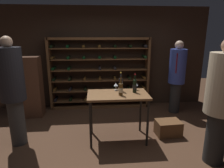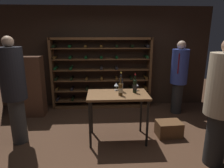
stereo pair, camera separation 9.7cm
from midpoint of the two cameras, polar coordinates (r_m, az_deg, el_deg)
The scene contains 14 objects.
ground_plane at distance 3.69m, azimuth -2.12°, elevation -17.82°, with size 10.37×10.37×0.00m, color #472D1E.
back_wall at distance 5.33m, azimuth -3.41°, elevation 7.82°, with size 5.79×0.10×2.70m, color #332319.
wine_rack at distance 5.19m, azimuth -4.41°, elevation 3.08°, with size 2.67×0.32×1.90m.
tasting_table at distance 3.54m, azimuth 0.95°, elevation -4.59°, with size 1.11×0.65×0.92m.
person_bystander_dark_jacket at distance 3.22m, azimuth 29.13°, elevation -3.75°, with size 0.46×0.47×1.93m.
person_guest_khaki at distance 5.05m, azimuth 18.26°, elevation 2.85°, with size 0.40×0.40×1.83m.
person_guest_blue_shirt at distance 3.77m, azimuth -28.21°, elevation -0.82°, with size 0.42×0.42×1.95m.
wine_crate at distance 4.09m, azimuth 15.71°, elevation -12.49°, with size 0.48×0.34×0.30m, color brown.
display_cabinet at distance 5.02m, azimuth -23.21°, elevation -0.90°, with size 0.44×0.36×1.48m, color #4C2D1E.
wine_bottle_black_capsule at distance 3.39m, azimuth 1.80°, elevation -1.39°, with size 0.08×0.08×0.36m.
wine_bottle_gold_foil at distance 3.63m, azimuth 1.87°, elevation -0.07°, with size 0.08×0.08×0.37m.
wine_bottle_green_slim at distance 3.58m, azimuth 6.02°, elevation -0.48°, with size 0.07×0.07×0.35m.
wine_glass_stemmed_right at distance 3.73m, azimuth 6.38°, elevation -0.12°, with size 0.09×0.09×0.15m.
wine_glass_stemmed_left at distance 3.71m, azimuth 0.42°, elevation -0.25°, with size 0.09×0.09×0.14m.
Camera 1 is at (-0.18, -3.11, 1.97)m, focal length 30.66 mm.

